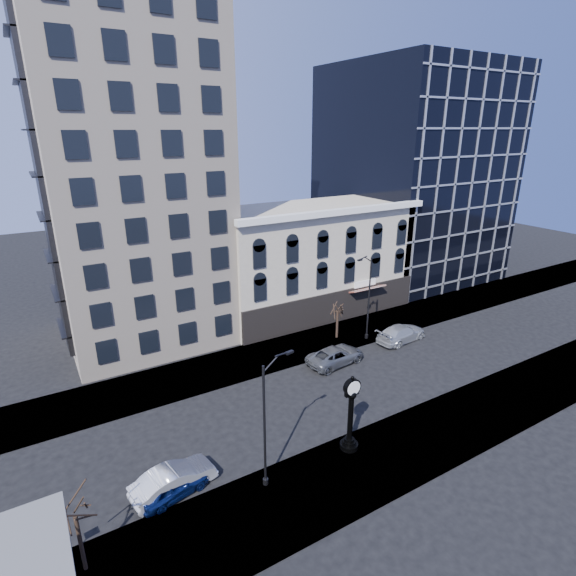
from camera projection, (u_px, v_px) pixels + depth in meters
ground at (292, 405)px, 34.52m from camera, size 160.00×160.00×0.00m
sidewalk_far at (247, 361)px, 40.98m from camera, size 160.00×6.00×0.12m
sidewalk_near at (359, 468)px, 28.03m from camera, size 160.00×6.00×0.12m
cream_tower at (126, 137)px, 40.38m from camera, size 15.90×15.40×42.50m
victorian_row at (310, 259)px, 51.15m from camera, size 22.60×11.19×12.50m
glass_office at (412, 175)px, 62.15m from camera, size 20.00×20.15×28.00m
street_clock at (350, 416)px, 28.97m from camera, size 1.23×1.23×5.41m
street_lamp_near at (272, 388)px, 24.99m from camera, size 2.16×0.66×8.43m
street_lamp_far at (367, 276)px, 42.60m from camera, size 2.26×0.86×8.94m
bare_tree_near at (73, 504)px, 20.27m from camera, size 3.05×3.05×5.24m
bare_tree_far at (338, 306)px, 44.38m from camera, size 2.63×2.63×4.52m
warning_sign at (51, 543)px, 20.93m from camera, size 0.78×0.35×2.53m
car_near_a at (173, 486)px, 25.81m from camera, size 4.46×2.55×1.43m
car_near_b at (174, 480)px, 26.08m from camera, size 5.21×2.57×1.64m
car_far_a at (335, 356)px, 40.43m from camera, size 5.83×3.14×1.55m
car_far_b at (401, 333)px, 44.74m from camera, size 5.95×2.95×1.66m
car_far_c at (402, 333)px, 45.06m from camera, size 4.27×2.05×1.41m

